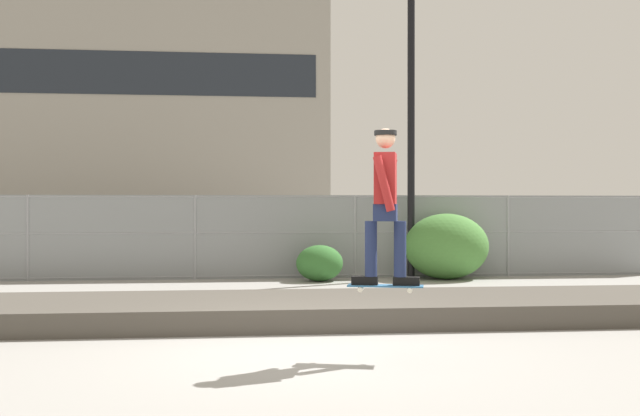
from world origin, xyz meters
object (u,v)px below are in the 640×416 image
(shrub_center, at_px, (446,246))
(skateboard, at_px, (385,286))
(street_lamp, at_px, (411,90))
(parked_car_near, at_px, (32,237))
(skater, at_px, (385,197))
(shrub_left, at_px, (320,263))

(shrub_center, bearing_deg, skateboard, -109.65)
(skateboard, relative_size, street_lamp, 0.12)
(skateboard, height_order, shrub_center, shrub_center)
(street_lamp, xyz_separation_m, shrub_center, (0.76, -0.12, -3.43))
(skateboard, height_order, parked_car_near, parked_car_near)
(shrub_center, bearing_deg, skater, -109.65)
(skateboard, bearing_deg, parked_car_near, 119.23)
(street_lamp, bearing_deg, skater, -104.76)
(skateboard, relative_size, skater, 0.50)
(skater, xyz_separation_m, parked_car_near, (-6.61, 11.81, -0.88))
(skater, height_order, street_lamp, street_lamp)
(parked_car_near, relative_size, shrub_center, 2.38)
(shrub_left, bearing_deg, skater, -91.47)
(skater, distance_m, shrub_left, 8.44)
(skater, height_order, shrub_left, skater)
(skateboard, bearing_deg, shrub_left, 88.53)
(street_lamp, bearing_deg, shrub_center, -8.95)
(parked_car_near, bearing_deg, skateboard, -60.77)
(parked_car_near, bearing_deg, street_lamp, -19.68)
(parked_car_near, distance_m, shrub_left, 7.67)
(parked_car_near, bearing_deg, skater, -60.77)
(street_lamp, relative_size, shrub_center, 3.57)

